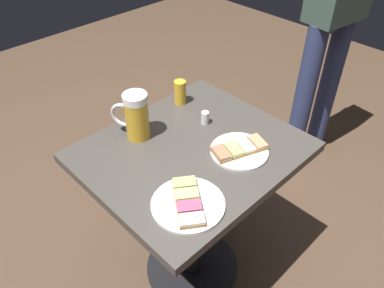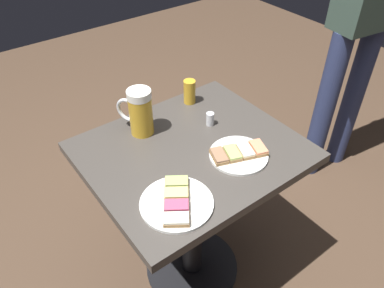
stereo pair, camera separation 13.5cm
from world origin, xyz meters
name	(u,v)px [view 2 (the right image)]	position (x,y,z in m)	size (l,w,h in m)	color
ground_plane	(192,267)	(0.00, 0.00, 0.00)	(6.00, 6.00, 0.00)	#4C3828
cafe_table	(192,183)	(0.00, 0.00, 0.58)	(0.75, 0.65, 0.76)	black
plate_near	(239,154)	(-0.11, 0.13, 0.77)	(0.21, 0.21, 0.03)	white
plate_far	(177,202)	(0.20, 0.19, 0.77)	(0.23, 0.23, 0.03)	white
beer_mug	(140,112)	(0.09, -0.20, 0.85)	(0.10, 0.14, 0.18)	gold
beer_glass_small	(190,92)	(-0.17, -0.25, 0.81)	(0.05, 0.05, 0.10)	gold
salt_shaker	(210,119)	(-0.14, -0.07, 0.79)	(0.03, 0.03, 0.05)	silver
patron_standing	(365,16)	(-1.12, -0.10, 0.96)	(0.34, 0.22, 1.65)	navy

